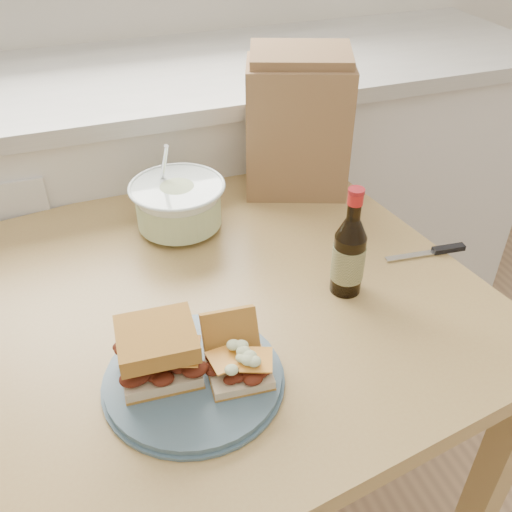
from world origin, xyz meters
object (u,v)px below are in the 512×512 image
object	(u,v)px
dining_table	(228,330)
beer_bottle	(349,254)
plate	(194,378)
paper_bag	(298,129)
coleslaw_bowl	(179,207)

from	to	relation	value
dining_table	beer_bottle	world-z (taller)	beer_bottle
plate	beer_bottle	distance (m)	0.36
dining_table	paper_bag	size ratio (longest dim) A/B	3.37
dining_table	beer_bottle	bearing A→B (deg)	-28.85
beer_bottle	plate	bearing A→B (deg)	-163.87
dining_table	plate	bearing A→B (deg)	-128.55
plate	coleslaw_bowl	xyz separation A→B (m)	(0.08, 0.44, 0.04)
paper_bag	dining_table	bearing A→B (deg)	-110.44
dining_table	paper_bag	bearing A→B (deg)	40.38
plate	dining_table	bearing A→B (deg)	60.00
plate	beer_bottle	size ratio (longest dim) A/B	1.27
coleslaw_bowl	paper_bag	bearing A→B (deg)	14.48
plate	beer_bottle	bearing A→B (deg)	20.86
paper_bag	plate	bearing A→B (deg)	-106.46
coleslaw_bowl	beer_bottle	distance (m)	0.40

